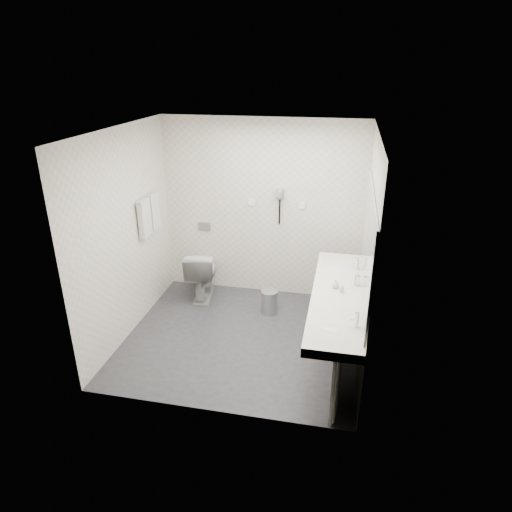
# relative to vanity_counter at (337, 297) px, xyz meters

# --- Properties ---
(floor) EXTENTS (2.80, 2.80, 0.00)m
(floor) POSITION_rel_vanity_counter_xyz_m (-1.12, 0.20, -0.80)
(floor) COLOR #2D2D32
(floor) RESTS_ON ground
(ceiling) EXTENTS (2.80, 2.80, 0.00)m
(ceiling) POSITION_rel_vanity_counter_xyz_m (-1.12, 0.20, 1.70)
(ceiling) COLOR white
(ceiling) RESTS_ON wall_back
(wall_back) EXTENTS (2.80, 0.00, 2.80)m
(wall_back) POSITION_rel_vanity_counter_xyz_m (-1.12, 1.50, 0.45)
(wall_back) COLOR silver
(wall_back) RESTS_ON floor
(wall_front) EXTENTS (2.80, 0.00, 2.80)m
(wall_front) POSITION_rel_vanity_counter_xyz_m (-1.12, -1.10, 0.45)
(wall_front) COLOR silver
(wall_front) RESTS_ON floor
(wall_left) EXTENTS (0.00, 2.60, 2.60)m
(wall_left) POSITION_rel_vanity_counter_xyz_m (-2.52, 0.20, 0.45)
(wall_left) COLOR silver
(wall_left) RESTS_ON floor
(wall_right) EXTENTS (0.00, 2.60, 2.60)m
(wall_right) POSITION_rel_vanity_counter_xyz_m (0.27, 0.20, 0.45)
(wall_right) COLOR silver
(wall_right) RESTS_ON floor
(vanity_counter) EXTENTS (0.55, 2.20, 0.10)m
(vanity_counter) POSITION_rel_vanity_counter_xyz_m (0.00, 0.00, 0.00)
(vanity_counter) COLOR white
(vanity_counter) RESTS_ON floor
(vanity_panel) EXTENTS (0.03, 2.15, 0.75)m
(vanity_panel) POSITION_rel_vanity_counter_xyz_m (0.02, 0.00, -0.42)
(vanity_panel) COLOR gray
(vanity_panel) RESTS_ON floor
(vanity_post_near) EXTENTS (0.06, 0.06, 0.75)m
(vanity_post_near) POSITION_rel_vanity_counter_xyz_m (0.05, -1.04, -0.42)
(vanity_post_near) COLOR silver
(vanity_post_near) RESTS_ON floor
(vanity_post_far) EXTENTS (0.06, 0.06, 0.75)m
(vanity_post_far) POSITION_rel_vanity_counter_xyz_m (0.05, 1.04, -0.42)
(vanity_post_far) COLOR silver
(vanity_post_far) RESTS_ON floor
(mirror) EXTENTS (0.02, 2.20, 1.05)m
(mirror) POSITION_rel_vanity_counter_xyz_m (0.26, 0.00, 0.65)
(mirror) COLOR #B2BCC6
(mirror) RESTS_ON wall_right
(basin_near) EXTENTS (0.40, 0.31, 0.05)m
(basin_near) POSITION_rel_vanity_counter_xyz_m (0.00, -0.65, 0.04)
(basin_near) COLOR white
(basin_near) RESTS_ON vanity_counter
(basin_far) EXTENTS (0.40, 0.31, 0.05)m
(basin_far) POSITION_rel_vanity_counter_xyz_m (0.00, 0.65, 0.04)
(basin_far) COLOR white
(basin_far) RESTS_ON vanity_counter
(faucet_near) EXTENTS (0.04, 0.04, 0.15)m
(faucet_near) POSITION_rel_vanity_counter_xyz_m (0.19, -0.65, 0.12)
(faucet_near) COLOR silver
(faucet_near) RESTS_ON vanity_counter
(faucet_far) EXTENTS (0.04, 0.04, 0.15)m
(faucet_far) POSITION_rel_vanity_counter_xyz_m (0.19, 0.65, 0.12)
(faucet_far) COLOR silver
(faucet_far) RESTS_ON vanity_counter
(soap_bottle_a) EXTENTS (0.05, 0.05, 0.10)m
(soap_bottle_a) POSITION_rel_vanity_counter_xyz_m (0.04, 0.02, 0.10)
(soap_bottle_a) COLOR silver
(soap_bottle_a) RESTS_ON vanity_counter
(soap_bottle_b) EXTENTS (0.11, 0.11, 0.10)m
(soap_bottle_b) POSITION_rel_vanity_counter_xyz_m (-0.03, 0.11, 0.10)
(soap_bottle_b) COLOR silver
(soap_bottle_b) RESTS_ON vanity_counter
(glass_left) EXTENTS (0.08, 0.08, 0.12)m
(glass_left) POSITION_rel_vanity_counter_xyz_m (0.20, 0.23, 0.11)
(glass_left) COLOR silver
(glass_left) RESTS_ON vanity_counter
(toilet) EXTENTS (0.51, 0.77, 0.73)m
(toilet) POSITION_rel_vanity_counter_xyz_m (-1.93, 1.14, -0.44)
(toilet) COLOR white
(toilet) RESTS_ON floor
(flush_plate) EXTENTS (0.18, 0.02, 0.12)m
(flush_plate) POSITION_rel_vanity_counter_xyz_m (-1.98, 1.49, 0.15)
(flush_plate) COLOR #B2B5BA
(flush_plate) RESTS_ON wall_back
(pedal_bin) EXTENTS (0.24, 0.24, 0.31)m
(pedal_bin) POSITION_rel_vanity_counter_xyz_m (-0.90, 0.87, -0.64)
(pedal_bin) COLOR #B2B5BA
(pedal_bin) RESTS_ON floor
(bin_lid) EXTENTS (0.22, 0.22, 0.02)m
(bin_lid) POSITION_rel_vanity_counter_xyz_m (-0.90, 0.87, -0.48)
(bin_lid) COLOR #B2B5BA
(bin_lid) RESTS_ON pedal_bin
(towel_rail) EXTENTS (0.02, 0.62, 0.02)m
(towel_rail) POSITION_rel_vanity_counter_xyz_m (-2.47, 0.75, 0.75)
(towel_rail) COLOR silver
(towel_rail) RESTS_ON wall_left
(towel_near) EXTENTS (0.07, 0.24, 0.48)m
(towel_near) POSITION_rel_vanity_counter_xyz_m (-2.46, 0.61, 0.53)
(towel_near) COLOR silver
(towel_near) RESTS_ON towel_rail
(towel_far) EXTENTS (0.07, 0.24, 0.48)m
(towel_far) POSITION_rel_vanity_counter_xyz_m (-2.46, 0.89, 0.53)
(towel_far) COLOR silver
(towel_far) RESTS_ON towel_rail
(dryer_cradle) EXTENTS (0.10, 0.04, 0.14)m
(dryer_cradle) POSITION_rel_vanity_counter_xyz_m (-0.88, 1.47, 0.70)
(dryer_cradle) COLOR gray
(dryer_cradle) RESTS_ON wall_back
(dryer_barrel) EXTENTS (0.08, 0.14, 0.08)m
(dryer_barrel) POSITION_rel_vanity_counter_xyz_m (-0.88, 1.40, 0.73)
(dryer_barrel) COLOR gray
(dryer_barrel) RESTS_ON dryer_cradle
(dryer_cord) EXTENTS (0.02, 0.02, 0.35)m
(dryer_cord) POSITION_rel_vanity_counter_xyz_m (-0.88, 1.46, 0.45)
(dryer_cord) COLOR black
(dryer_cord) RESTS_ON dryer_cradle
(switch_plate_a) EXTENTS (0.09, 0.02, 0.09)m
(switch_plate_a) POSITION_rel_vanity_counter_xyz_m (-1.27, 1.49, 0.55)
(switch_plate_a) COLOR white
(switch_plate_a) RESTS_ON wall_back
(switch_plate_b) EXTENTS (0.09, 0.02, 0.09)m
(switch_plate_b) POSITION_rel_vanity_counter_xyz_m (-0.57, 1.49, 0.55)
(switch_plate_b) COLOR white
(switch_plate_b) RESTS_ON wall_back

